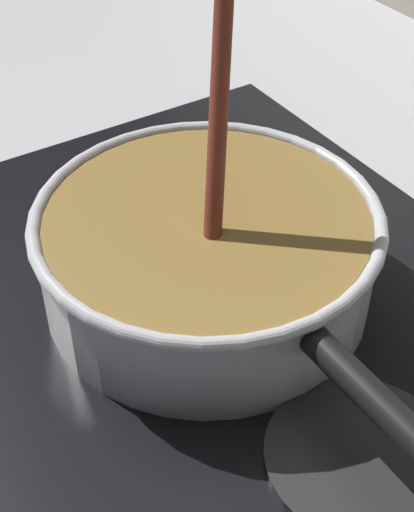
{
  "coord_description": "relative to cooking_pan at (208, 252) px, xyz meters",
  "views": [
    {
      "loc": [
        0.37,
        -0.03,
        0.45
      ],
      "look_at": [
        -0.02,
        0.22,
        0.05
      ],
      "focal_mm": 52.9,
      "sensor_mm": 36.0,
      "label": 1
    }
  ],
  "objects": [
    {
      "name": "hob_plate",
      "position": [
        -0.0,
        -0.0,
        -0.05
      ],
      "size": [
        0.56,
        0.48,
        0.01
      ],
      "primitive_type": "cube",
      "color": "black",
      "rests_on": "ground"
    },
    {
      "name": "burner_ring",
      "position": [
        -0.0,
        -0.0,
        -0.04
      ],
      "size": [
        0.21,
        0.21,
        0.01
      ],
      "primitive_type": "torus",
      "color": "#592D0C",
      "rests_on": "hob_plate"
    },
    {
      "name": "spare_burner",
      "position": [
        0.19,
        -0.0,
        -0.04
      ],
      "size": [
        0.13,
        0.13,
        0.01
      ],
      "primitive_type": "cylinder",
      "color": "#262628",
      "rests_on": "hob_plate"
    },
    {
      "name": "cooking_pan",
      "position": [
        0.0,
        0.0,
        0.0
      ],
      "size": [
        0.42,
        0.28,
        0.28
      ],
      "color": "silver",
      "rests_on": "hob_plate"
    }
  ]
}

